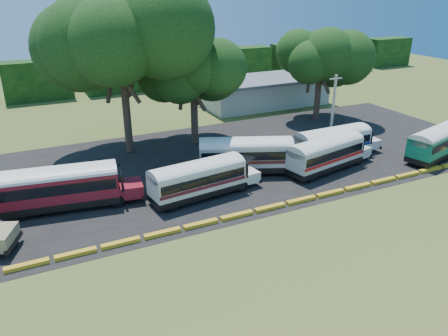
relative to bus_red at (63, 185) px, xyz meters
name	(u,v)px	position (x,y,z in m)	size (l,w,h in m)	color
ground	(260,219)	(13.16, -8.31, -2.06)	(160.00, 160.00, 0.00)	#3B541C
asphalt_strip	(209,164)	(14.16, 3.69, -2.05)	(64.00, 24.00, 0.02)	black
curb	(254,212)	(13.16, -7.31, -1.91)	(53.70, 0.45, 0.30)	gold
terminal_building	(264,91)	(31.16, 21.69, -0.02)	(19.00, 9.00, 4.00)	beige
treeline_backdrop	(115,74)	(13.16, 39.69, 0.94)	(130.00, 4.00, 6.00)	black
bus_red	(63,185)	(0.00, 0.00, 0.00)	(11.18, 4.21, 3.59)	black
bus_cream_west	(200,177)	(10.46, -2.86, -0.21)	(10.13, 3.59, 3.26)	black
bus_cream_east	(248,153)	(16.61, 0.00, -0.07)	(10.85, 6.48, 3.51)	black
bus_white_red	(327,152)	(23.63, -2.77, -0.18)	(10.40, 4.43, 3.32)	black
bus_white_blue	(334,141)	(26.51, -0.35, -0.22)	(9.90, 2.63, 3.24)	black
bus_teal	(439,140)	(36.16, -5.07, -0.13)	(10.50, 5.00, 3.35)	black
tree_west	(120,33)	(7.93, 10.66, 10.25)	(12.87, 12.87, 17.06)	#3D2E1E
tree_center	(193,63)	(15.38, 10.32, 6.88)	(8.77, 8.77, 12.21)	#3D2E1E
tree_east	(321,56)	(33.65, 12.15, 6.25)	(8.81, 8.81, 11.59)	#3D2E1E
utility_pole	(333,110)	(28.57, 2.81, 1.99)	(1.60, 0.30, 7.88)	gray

